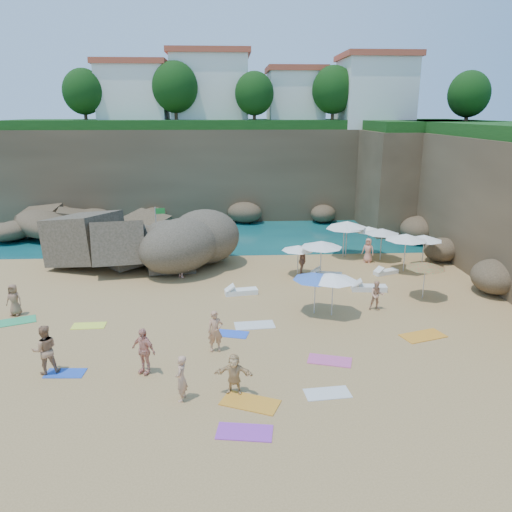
{
  "coord_description": "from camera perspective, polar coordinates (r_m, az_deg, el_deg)",
  "views": [
    {
      "loc": [
        0.52,
        -22.89,
        9.55
      ],
      "look_at": [
        2.0,
        3.0,
        2.0
      ],
      "focal_mm": 35.0,
      "sensor_mm": 36.0,
      "label": 1
    }
  ],
  "objects": [
    {
      "name": "ground",
      "position": [
        24.8,
        -4.25,
        -6.46
      ],
      "size": [
        120.0,
        120.0,
        0.0
      ],
      "primitive_type": "plane",
      "color": "tan",
      "rests_on": "ground"
    },
    {
      "name": "seawater",
      "position": [
        53.74,
        -3.8,
        5.97
      ],
      "size": [
        120.0,
        120.0,
        0.0
      ],
      "primitive_type": "plane",
      "color": "#0C4751",
      "rests_on": "ground"
    },
    {
      "name": "cliff_back",
      "position": [
        48.23,
        -1.52,
        9.62
      ],
      "size": [
        44.0,
        8.0,
        8.0
      ],
      "primitive_type": "cube",
      "color": "brown",
      "rests_on": "ground"
    },
    {
      "name": "cliff_corner",
      "position": [
        46.28,
        17.82,
        8.58
      ],
      "size": [
        10.0,
        12.0,
        8.0
      ],
      "primitive_type": "cube",
      "color": "brown",
      "rests_on": "ground"
    },
    {
      "name": "rock_promontory",
      "position": [
        41.67,
        -19.24,
        2.06
      ],
      "size": [
        12.0,
        7.0,
        2.0
      ],
      "primitive_type": null,
      "color": "brown",
      "rests_on": "ground"
    },
    {
      "name": "clifftop_buildings",
      "position": [
        48.77,
        -0.42,
        18.22
      ],
      "size": [
        28.48,
        9.48,
        7.0
      ],
      "color": "white",
      "rests_on": "cliff_back"
    },
    {
      "name": "clifftop_trees",
      "position": [
        42.65,
        2.59,
        18.51
      ],
      "size": [
        35.6,
        23.82,
        4.4
      ],
      "color": "#11380F",
      "rests_on": "ground"
    },
    {
      "name": "marina_masts",
      "position": [
        55.94,
        -21.2,
        8.43
      ],
      "size": [
        3.1,
        0.1,
        6.0
      ],
      "color": "white",
      "rests_on": "ground"
    },
    {
      "name": "rock_outcrop",
      "position": [
        34.13,
        -12.54,
        -0.41
      ],
      "size": [
        9.48,
        7.41,
        3.6
      ],
      "primitive_type": null,
      "rotation": [
        0.0,
        0.0,
        0.07
      ],
      "color": "brown",
      "rests_on": "ground"
    },
    {
      "name": "flag_pole",
      "position": [
        34.15,
        -11.17,
        3.48
      ],
      "size": [
        0.67,
        0.12,
        3.43
      ],
      "color": "silver",
      "rests_on": "ground"
    },
    {
      "name": "parasol_0",
      "position": [
        29.81,
        4.84,
        0.94
      ],
      "size": [
        1.98,
        1.98,
        1.87
      ],
      "color": "silver",
      "rests_on": "ground"
    },
    {
      "name": "parasol_1",
      "position": [
        33.98,
        10.07,
        3.4
      ],
      "size": [
        2.48,
        2.48,
        2.34
      ],
      "color": "silver",
      "rests_on": "ground"
    },
    {
      "name": "parasol_2",
      "position": [
        34.27,
        10.38,
        3.62
      ],
      "size": [
        2.56,
        2.56,
        2.42
      ],
      "color": "silver",
      "rests_on": "ground"
    },
    {
      "name": "parasol_3",
      "position": [
        34.88,
        12.75,
        3.04
      ],
      "size": [
        2.11,
        2.11,
        1.99
      ],
      "color": "silver",
      "rests_on": "ground"
    },
    {
      "name": "parasol_4",
      "position": [
        33.8,
        14.21,
        2.78
      ],
      "size": [
        2.27,
        2.27,
        2.15
      ],
      "color": "silver",
      "rests_on": "ground"
    },
    {
      "name": "parasol_5",
      "position": [
        29.17,
        7.49,
        1.35
      ],
      "size": [
        2.45,
        2.45,
        2.32
      ],
      "color": "silver",
      "rests_on": "ground"
    },
    {
      "name": "parasol_6",
      "position": [
        27.47,
        18.82,
        -1.0
      ],
      "size": [
        2.1,
        2.1,
        1.99
      ],
      "color": "silver",
      "rests_on": "ground"
    },
    {
      "name": "parasol_7",
      "position": [
        32.97,
        18.69,
        2.0
      ],
      "size": [
        2.22,
        2.22,
        2.1
      ],
      "color": "silver",
      "rests_on": "ground"
    },
    {
      "name": "parasol_8",
      "position": [
        31.65,
        16.78,
        2.09
      ],
      "size": [
        2.53,
        2.53,
        2.39
      ],
      "color": "silver",
      "rests_on": "ground"
    },
    {
      "name": "parasol_9",
      "position": [
        24.04,
        8.82,
        -2.38
      ],
      "size": [
        2.25,
        2.25,
        2.13
      ],
      "color": "silver",
      "rests_on": "ground"
    },
    {
      "name": "parasol_10",
      "position": [
        24.17,
        6.81,
        -2.31
      ],
      "size": [
        2.2,
        2.2,
        2.08
      ],
      "color": "silver",
      "rests_on": "ground"
    },
    {
      "name": "lounger_0",
      "position": [
        33.07,
        -5.97,
        -0.41
      ],
      "size": [
        1.7,
        1.14,
        0.25
      ],
      "primitive_type": "cube",
      "rotation": [
        0.0,
        0.0,
        0.4
      ],
      "color": "white",
      "rests_on": "ground"
    },
    {
      "name": "lounger_1",
      "position": [
        30.06,
        8.02,
        -2.17
      ],
      "size": [
        1.95,
        1.04,
        0.29
      ],
      "primitive_type": "cube",
      "rotation": [
        0.0,
        0.0,
        -0.24
      ],
      "color": "white",
      "rests_on": "ground"
    },
    {
      "name": "lounger_2",
      "position": [
        31.39,
        14.62,
        -1.79
      ],
      "size": [
        1.64,
        1.09,
        0.24
      ],
      "primitive_type": "cube",
      "rotation": [
        0.0,
        0.0,
        0.4
      ],
      "color": "white",
      "rests_on": "ground"
    },
    {
      "name": "lounger_3",
      "position": [
        27.1,
        -1.7,
        -4.1
      ],
      "size": [
        1.84,
        0.87,
        0.28
      ],
      "primitive_type": "cube",
      "rotation": [
        0.0,
        0.0,
        0.16
      ],
      "color": "white",
      "rests_on": "ground"
    },
    {
      "name": "lounger_4",
      "position": [
        28.3,
        12.78,
        -3.59
      ],
      "size": [
        1.97,
        0.83,
        0.3
      ],
      "primitive_type": "cube",
      "rotation": [
        0.0,
        0.0,
        -0.1
      ],
      "color": "silver",
      "rests_on": "ground"
    },
    {
      "name": "lounger_5",
      "position": [
        29.0,
        7.67,
        -2.82
      ],
      "size": [
        2.05,
        0.93,
        0.31
      ],
      "primitive_type": "cube",
      "rotation": [
        0.0,
        0.0,
        0.14
      ],
      "color": "silver",
      "rests_on": "ground"
    },
    {
      "name": "towel_0",
      "position": [
        20.68,
        -20.97,
        -12.4
      ],
      "size": [
        1.5,
        0.81,
        0.03
      ],
      "primitive_type": "cube",
      "rotation": [
        0.0,
        0.0,
        -0.05
      ],
      "color": "blue",
      "rests_on": "ground"
    },
    {
      "name": "towel_2",
      "position": [
        17.68,
        -0.67,
        -16.4
      ],
      "size": [
        2.17,
        1.66,
        0.03
      ],
      "primitive_type": "cube",
      "rotation": [
        0.0,
        0.0,
        -0.41
      ],
      "color": "orange",
      "rests_on": "ground"
    },
    {
      "name": "towel_3",
      "position": [
        26.28,
        -25.88,
        -6.76
      ],
      "size": [
        2.09,
        1.57,
        0.03
      ],
      "primitive_type": "cube",
      "rotation": [
        0.0,
        0.0,
        0.38
      ],
      "color": "#2C9D5C",
      "rests_on": "ground"
    },
    {
      "name": "towel_4",
      "position": [
        24.52,
        -18.56,
        -7.56
      ],
      "size": [
        1.52,
        0.79,
        0.03
      ],
      "primitive_type": "cube",
      "rotation": [
        0.0,
        0.0,
        0.03
      ],
      "color": "#ECFF43",
      "rests_on": "ground"
    },
    {
      "name": "towel_5",
      "position": [
        23.31,
        -0.17,
        -7.91
      ],
      "size": [
        1.91,
        1.08,
        0.03
      ],
      "primitive_type": "cube",
      "rotation": [
        0.0,
        0.0,
        0.09
      ],
      "color": "silver",
      "rests_on": "ground"
    },
    {
      "name": "towel_6",
      "position": [
        16.34,
        -1.32,
        -19.47
      ],
      "size": [
        1.84,
        1.12,
        0.03
      ],
      "primitive_type": "cube",
      "rotation": [
        0.0,
        0.0,
        -0.15
      ],
      "color": "purple",
      "rests_on": "ground"
    },
    {
      "name": "towel_8",
      "position": [
        22.5,
        -2.88,
        -8.87
      ],
      "size": [
        1.66,
        1.12,
        0.03
      ],
      "primitive_type": "cube",
      "rotation": [
        0.0,
        0.0,
        -0.26
      ],
      "color": "blue",
      "rests_on": "ground"
    },
    {
      "name": "towel_9",
      "position": [
        20.46,
        8.42,
        -11.73
      ],
      "size": [
        1.89,
        1.32,
        0.03
      ],
      "primitive_type": "cube",
      "rotation": [
        0.0,
        0.0,
        -0.3
      ],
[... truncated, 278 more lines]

